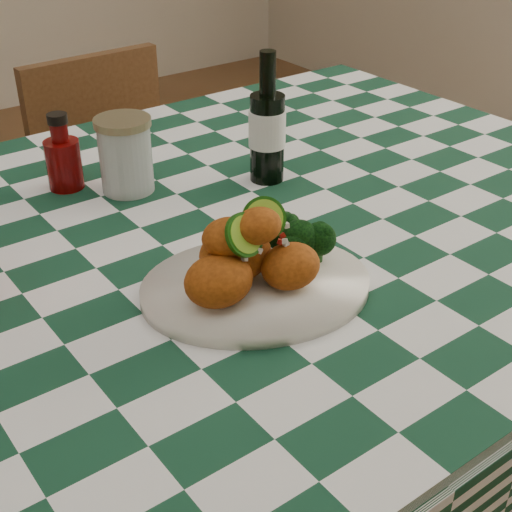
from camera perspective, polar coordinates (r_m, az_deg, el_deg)
dining_table at (r=1.26m, az=-6.25°, el=-14.81°), size 1.66×1.06×0.79m
plate at (r=0.90m, az=0.00°, el=-2.51°), size 0.36×0.32×0.02m
fried_chicken_pile at (r=0.87m, az=-0.19°, el=0.76°), size 0.16×0.12×0.10m
broccoli_side at (r=0.93m, az=3.56°, el=1.42°), size 0.08×0.08×0.06m
ketchup_bottle at (r=1.19m, az=-15.25°, el=8.06°), size 0.07×0.07×0.13m
mason_jar at (r=1.16m, az=-10.39°, el=7.95°), size 0.10×0.10×0.12m
beer_bottle at (r=1.17m, az=0.91°, el=10.98°), size 0.07×0.07×0.21m
wooden_chair_right at (r=1.88m, az=-9.50°, el=2.43°), size 0.38×0.40×0.81m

